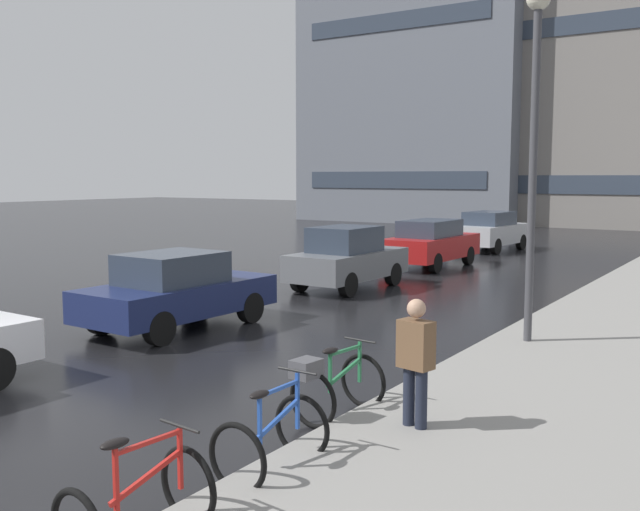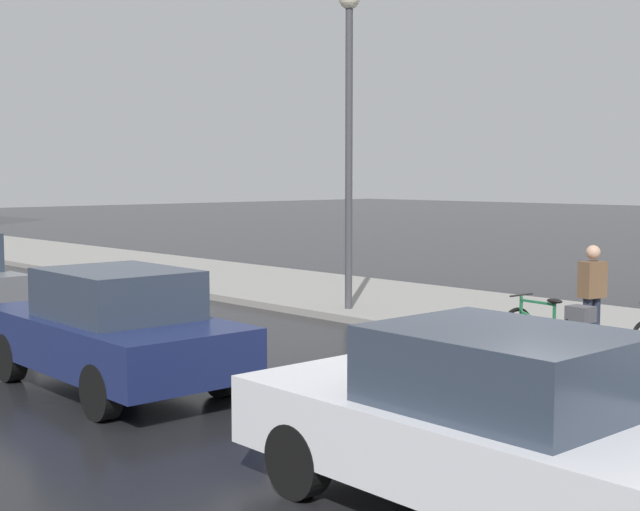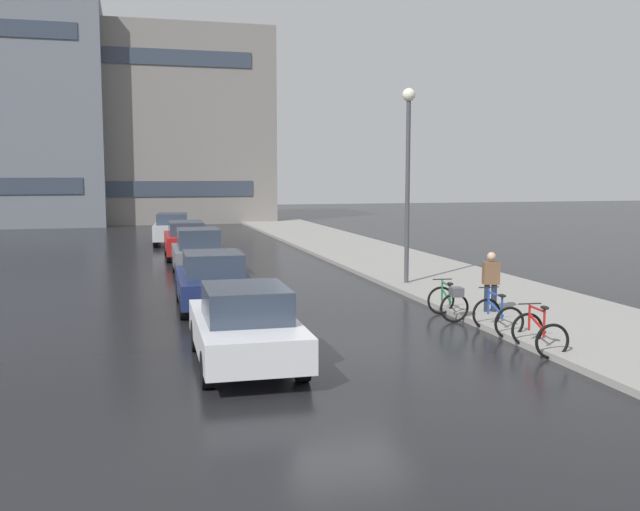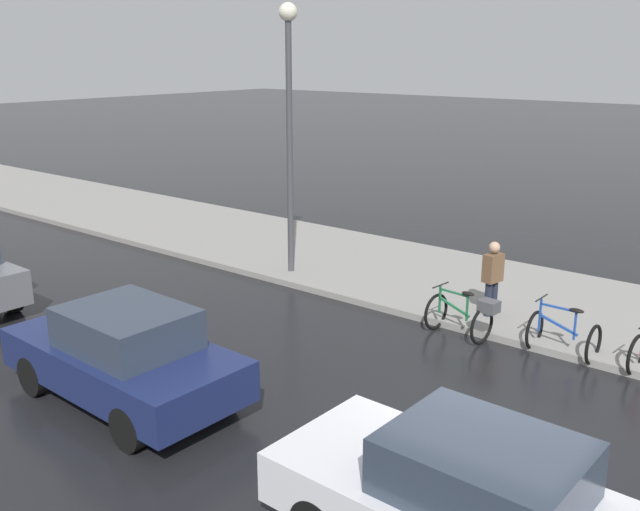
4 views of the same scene
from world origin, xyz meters
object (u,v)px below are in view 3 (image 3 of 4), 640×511
object	(u,v)px
bicycle_third	(449,300)
bicycle_second	(498,316)
car_red	(186,240)
streetlamp	(408,158)
car_white	(245,326)
pedestrian	(491,281)
car_silver	(172,229)
car_navy	(213,281)
bicycle_nearest	(539,333)
car_grey	(198,253)

from	to	relation	value
bicycle_third	bicycle_second	bearing A→B (deg)	-77.95
bicycle_third	car_red	size ratio (longest dim) A/B	0.33
bicycle_third	streetlamp	size ratio (longest dim) A/B	0.22
car_white	pedestrian	xyz separation A→B (m)	(6.70, 2.99, 0.17)
car_white	car_silver	world-z (taller)	car_silver
car_navy	car_red	bearing A→B (deg)	89.17
car_silver	car_navy	bearing A→B (deg)	-89.89
bicycle_nearest	bicycle_second	world-z (taller)	bicycle_second
bicycle_second	car_silver	distance (m)	23.45
bicycle_nearest	car_white	world-z (taller)	car_white
bicycle_nearest	streetlamp	xyz separation A→B (m)	(0.56, 8.60, 3.71)
car_red	streetlamp	xyz separation A→B (m)	(6.24, -9.59, 3.29)
car_red	bicycle_third	bearing A→B (deg)	-70.02
bicycle_nearest	car_silver	bearing A→B (deg)	103.52
car_navy	pedestrian	xyz separation A→B (m)	(6.65, -2.86, 0.16)
bicycle_third	car_white	world-z (taller)	car_white
pedestrian	streetlamp	size ratio (longest dim) A/B	0.26
car_silver	bicycle_second	bearing A→B (deg)	-75.38
car_navy	car_grey	world-z (taller)	car_grey
car_red	bicycle_nearest	bearing A→B (deg)	-72.69
bicycle_nearest	car_white	size ratio (longest dim) A/B	0.28
bicycle_third	streetlamp	bearing A→B (deg)	80.07
car_red	pedestrian	bearing A→B (deg)	-66.18
bicycle_nearest	car_white	xyz separation A→B (m)	(-5.89, 0.54, 0.36)
car_grey	pedestrian	xyz separation A→B (m)	(6.45, -9.15, 0.10)
bicycle_second	car_white	world-z (taller)	car_white
bicycle_nearest	car_red	bearing A→B (deg)	107.31
car_red	bicycle_second	bearing A→B (deg)	-70.83
bicycle_third	car_red	distance (m)	15.64
car_white	car_navy	bearing A→B (deg)	89.52
bicycle_nearest	streetlamp	bearing A→B (deg)	86.26
bicycle_nearest	car_red	xyz separation A→B (m)	(-5.67, 18.20, 0.42)
pedestrian	car_silver	bearing A→B (deg)	107.71
bicycle_third	car_navy	bearing A→B (deg)	152.40
bicycle_nearest	streetlamp	world-z (taller)	streetlamp
car_white	car_silver	size ratio (longest dim) A/B	1.04
pedestrian	streetlamp	world-z (taller)	streetlamp
bicycle_second	car_grey	xyz separation A→B (m)	(-5.69, 10.90, 0.44)
bicycle_second	bicycle_third	bearing A→B (deg)	102.05
car_red	pedestrian	size ratio (longest dim) A/B	2.60
bicycle_nearest	car_grey	size ratio (longest dim) A/B	0.31
bicycle_second	car_white	size ratio (longest dim) A/B	0.27
bicycle_third	car_grey	world-z (taller)	car_grey
car_white	car_navy	world-z (taller)	car_navy
car_silver	bicycle_third	bearing A→B (deg)	-75.17
bicycle_third	car_red	bearing A→B (deg)	109.98
pedestrian	car_navy	bearing A→B (deg)	156.74
car_silver	pedestrian	bearing A→B (deg)	-72.29
car_silver	streetlamp	size ratio (longest dim) A/B	0.66
bicycle_nearest	car_grey	xyz separation A→B (m)	(-5.65, 12.67, 0.44)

